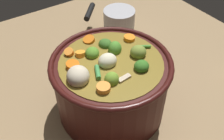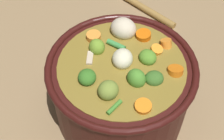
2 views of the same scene
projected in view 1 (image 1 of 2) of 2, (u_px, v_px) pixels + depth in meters
The scene contains 3 objects.
ground_plane at pixel (111, 106), 0.66m from camera, with size 1.10×1.10×0.00m, color #8C704C.
cooking_pot at pixel (111, 84), 0.61m from camera, with size 0.27×0.27×0.18m.
small_saucepan at pixel (118, 22), 0.87m from camera, with size 0.16×0.16×0.08m.
Camera 1 is at (-0.36, 0.24, 0.51)m, focal length 42.29 mm.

